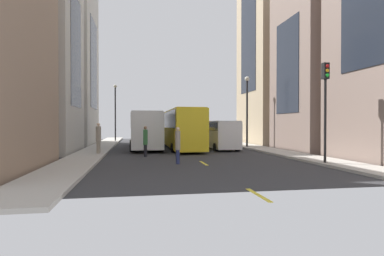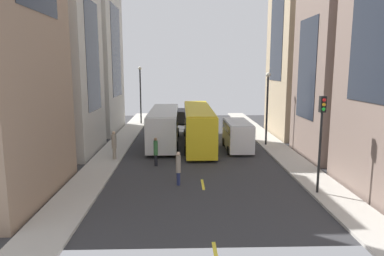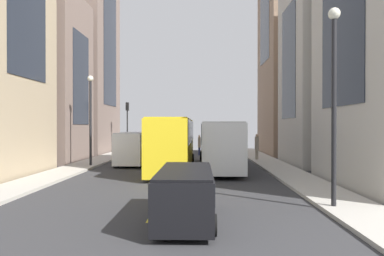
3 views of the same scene
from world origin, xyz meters
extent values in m
plane|color=#333335|center=(0.00, 0.00, 0.00)|extent=(40.96, 40.96, 0.00)
cube|color=#B2ADA3|center=(-7.29, 0.00, 0.07)|extent=(2.39, 44.00, 0.15)
cube|color=#B2ADA3|center=(7.29, 0.00, 0.07)|extent=(2.39, 44.00, 0.15)
cube|color=yellow|center=(0.00, -21.00, 0.01)|extent=(0.16, 2.00, 0.01)
cube|color=yellow|center=(0.00, -12.60, 0.01)|extent=(0.16, 2.00, 0.01)
cube|color=yellow|center=(0.00, -4.20, 0.01)|extent=(0.16, 2.00, 0.01)
cube|color=yellow|center=(0.00, 4.20, 0.01)|extent=(0.16, 2.00, 0.01)
cube|color=yellow|center=(0.00, 12.60, 0.01)|extent=(0.16, 2.00, 0.01)
cube|color=yellow|center=(0.00, 21.00, 0.01)|extent=(0.16, 2.00, 0.01)
cube|color=#B7B2A8|center=(-11.93, -3.71, 8.19)|extent=(6.51, 7.83, 16.39)
cube|color=#1E232D|center=(-11.93, -3.71, 8.19)|extent=(6.57, 4.31, 9.01)
cube|color=#B7B2A8|center=(-12.86, 6.96, 9.09)|extent=(8.35, 9.56, 18.19)
cube|color=#1E232D|center=(-12.86, 6.96, 9.09)|extent=(8.44, 5.26, 10.00)
cube|color=#7A665B|center=(13.15, -5.69, 7.16)|extent=(8.94, 7.19, 14.33)
cube|color=#1E232D|center=(13.15, -5.69, 7.16)|extent=(9.03, 3.95, 7.88)
cube|color=tan|center=(13.05, 3.78, 13.21)|extent=(8.73, 8.52, 26.42)
cube|color=#1E232D|center=(13.05, 3.78, 13.21)|extent=(8.82, 4.69, 14.53)
cube|color=silver|center=(-3.01, -0.54, 1.77)|extent=(2.55, 11.19, 3.00)
cube|color=black|center=(-3.01, -0.54, 2.62)|extent=(2.60, 10.30, 1.20)
cube|color=beige|center=(-3.01, -0.54, 3.31)|extent=(2.45, 10.74, 0.08)
cylinder|color=black|center=(-4.18, 2.93, 0.50)|extent=(0.46, 1.00, 1.00)
cylinder|color=black|center=(-1.84, 2.93, 0.50)|extent=(0.46, 1.00, 1.00)
cylinder|color=black|center=(-4.18, -4.01, 0.50)|extent=(0.46, 1.00, 1.00)
cylinder|color=black|center=(-1.84, -4.01, 0.50)|extent=(0.46, 1.00, 1.00)
cube|color=yellow|center=(0.25, -0.82, 1.86)|extent=(2.45, 13.62, 3.30)
cube|color=black|center=(0.25, -0.82, 2.72)|extent=(2.50, 12.53, 1.48)
cube|color=gold|center=(0.25, -0.82, 3.55)|extent=(2.35, 13.08, 0.08)
cylinder|color=black|center=(-0.88, 3.41, 0.38)|extent=(0.44, 0.76, 0.76)
cylinder|color=black|center=(1.38, 3.41, 0.38)|extent=(0.44, 0.76, 0.76)
cylinder|color=black|center=(-0.88, -5.04, 0.38)|extent=(0.44, 0.76, 0.76)
cylinder|color=black|center=(1.38, -5.04, 0.38)|extent=(0.44, 0.76, 0.76)
cube|color=white|center=(3.67, -3.12, 1.35)|extent=(2.05, 5.45, 2.30)
cube|color=black|center=(3.67, -3.12, 2.10)|extent=(2.09, 5.01, 0.69)
cube|color=silver|center=(3.67, -3.12, 2.54)|extent=(1.97, 5.23, 0.08)
cylinder|color=black|center=(2.72, -1.44, 0.36)|extent=(0.37, 0.72, 0.72)
cylinder|color=black|center=(4.61, -1.44, 0.36)|extent=(0.37, 0.72, 0.72)
cylinder|color=black|center=(2.72, -4.81, 0.36)|extent=(0.37, 0.72, 0.72)
cylinder|color=black|center=(4.61, -4.81, 0.36)|extent=(0.37, 0.72, 0.72)
cube|color=black|center=(-1.19, 13.42, 0.90)|extent=(1.72, 4.78, 1.45)
cube|color=black|center=(-1.19, 13.42, 1.27)|extent=(1.76, 4.40, 0.61)
cube|color=black|center=(-1.19, 13.42, 1.66)|extent=(1.66, 4.59, 0.08)
cylinder|color=black|center=(-1.98, 14.90, 0.31)|extent=(0.31, 0.62, 0.62)
cylinder|color=black|center=(-0.39, 14.90, 0.31)|extent=(0.31, 0.62, 0.62)
cylinder|color=black|center=(-1.98, 11.94, 0.31)|extent=(0.31, 0.62, 0.62)
cylinder|color=black|center=(-0.39, 11.94, 0.31)|extent=(0.31, 0.62, 0.62)
cylinder|color=navy|center=(-1.53, -12.62, 0.41)|extent=(0.23, 0.23, 0.81)
cylinder|color=gray|center=(-1.53, -12.62, 1.36)|extent=(0.30, 0.30, 1.10)
sphere|color=beige|center=(-1.53, -12.62, 2.02)|extent=(0.22, 0.22, 0.22)
cylinder|color=gray|center=(-6.62, -6.62, 0.59)|extent=(0.28, 0.28, 0.87)
cylinder|color=gray|center=(-6.62, -6.62, 1.58)|extent=(0.38, 0.38, 1.11)
sphere|color=beige|center=(-6.62, -6.62, 2.26)|extent=(0.25, 0.25, 0.25)
cylinder|color=black|center=(-3.25, -8.20, 0.42)|extent=(0.24, 0.24, 0.84)
cylinder|color=#336B38|center=(-3.25, -8.20, 1.38)|extent=(0.32, 0.32, 1.07)
sphere|color=#8C6647|center=(-3.25, -8.20, 2.03)|extent=(0.24, 0.24, 0.24)
cylinder|color=black|center=(6.49, -14.57, 2.47)|extent=(0.14, 0.14, 4.64)
cube|color=black|center=(6.49, -14.57, 5.24)|extent=(0.32, 0.32, 0.90)
sphere|color=red|center=(6.49, -14.75, 5.50)|extent=(0.20, 0.20, 0.20)
sphere|color=orange|center=(6.49, -14.75, 5.24)|extent=(0.20, 0.20, 0.20)
sphere|color=green|center=(6.49, -14.75, 4.99)|extent=(0.20, 0.20, 0.20)
cylinder|color=black|center=(-6.59, 11.67, 3.60)|extent=(0.18, 0.18, 6.91)
sphere|color=silver|center=(-6.59, 11.67, 7.24)|extent=(0.44, 0.44, 0.44)
cylinder|color=black|center=(6.59, -1.64, 3.31)|extent=(0.18, 0.18, 6.32)
sphere|color=silver|center=(6.59, -1.64, 6.65)|extent=(0.44, 0.44, 0.44)
camera|label=1|loc=(-3.85, -30.62, 2.28)|focal=29.60mm
camera|label=2|loc=(-1.31, -33.64, 7.18)|focal=32.78mm
camera|label=3|loc=(-1.69, 24.97, 3.12)|focal=33.47mm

